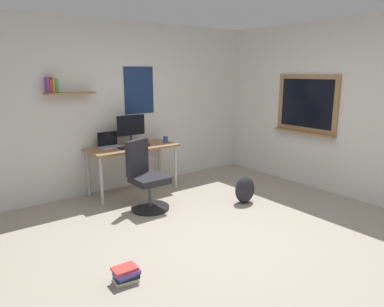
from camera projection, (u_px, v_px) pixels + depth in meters
name	position (u px, v px, depth m)	size (l,w,h in m)	color
ground_plane	(225.00, 239.00, 4.00)	(5.20, 5.20, 0.00)	#9E9384
wall_back	(121.00, 107.00, 5.60)	(5.00, 0.30, 2.60)	silver
wall_right	(350.00, 110.00, 5.17)	(0.22, 5.00, 2.60)	silver
desk	(133.00, 151.00, 5.43)	(1.37, 0.61, 0.73)	#997047
office_chair	(146.00, 180.00, 4.82)	(0.53, 0.55, 0.95)	black
laptop	(109.00, 144.00, 5.33)	(0.31, 0.21, 0.23)	#ADAFB5
monitor_primary	(131.00, 128.00, 5.45)	(0.46, 0.17, 0.46)	#38383D
keyboard	(131.00, 147.00, 5.31)	(0.37, 0.13, 0.02)	black
computer_mouse	(147.00, 144.00, 5.48)	(0.10, 0.06, 0.03)	#262628
coffee_mug	(166.00, 139.00, 5.73)	(0.08, 0.08, 0.09)	#334CA5
backpack	(245.00, 189.00, 5.09)	(0.32, 0.22, 0.39)	#232328
book_stack_on_floor	(126.00, 274.00, 3.19)	(0.25, 0.20, 0.15)	silver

